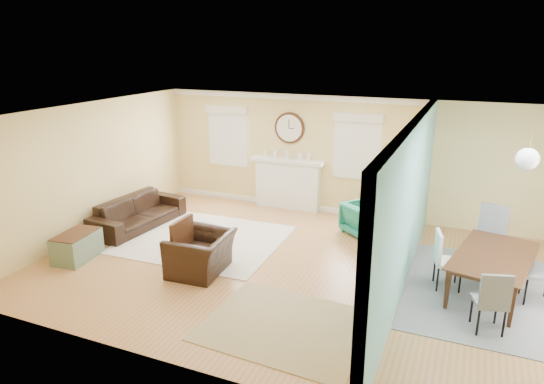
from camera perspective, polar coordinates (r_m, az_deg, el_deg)
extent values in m
plane|color=#AE7237|center=(8.30, 4.34, -9.15)|extent=(9.00, 9.00, 0.00)
cube|color=#D4B972|center=(10.61, 9.72, 4.00)|extent=(9.00, 0.02, 2.60)
cube|color=#D4B972|center=(5.25, -6.04, -9.84)|extent=(9.00, 0.02, 2.60)
cube|color=#D4B972|center=(10.10, -20.45, 2.49)|extent=(0.02, 6.00, 2.60)
cube|color=white|center=(7.52, 4.79, 8.90)|extent=(9.00, 6.00, 0.02)
cube|color=#D4B972|center=(8.84, 16.75, 0.85)|extent=(0.12, 3.20, 2.60)
cube|color=#D4B972|center=(5.22, 11.59, -10.30)|extent=(0.12, 1.00, 2.60)
cube|color=#D4B972|center=(6.16, 14.86, 4.65)|extent=(0.12, 1.80, 0.40)
cube|color=white|center=(7.40, 14.60, -3.79)|extent=(0.04, 0.12, 2.20)
cube|color=white|center=(5.76, 11.80, -9.80)|extent=(0.04, 0.12, 2.20)
cube|color=white|center=(6.22, 14.08, 2.91)|extent=(0.04, 1.92, 0.12)
cube|color=#6EB0A7|center=(7.50, 16.01, -1.98)|extent=(0.02, 6.00, 2.60)
cube|color=white|center=(11.11, 1.84, 0.85)|extent=(1.50, 0.24, 1.10)
cube|color=white|center=(10.93, 1.81, 3.72)|extent=(1.70, 0.30, 0.08)
cube|color=black|center=(11.21, 2.02, 0.73)|extent=(0.85, 0.02, 0.75)
cube|color=gold|center=(11.14, 1.82, 0.19)|extent=(0.85, 0.02, 0.62)
cylinder|color=#422416|center=(10.90, 2.08, 7.54)|extent=(0.70, 0.06, 0.70)
cylinder|color=silver|center=(10.87, 2.01, 7.51)|extent=(0.60, 0.01, 0.60)
cube|color=black|center=(10.84, 2.01, 8.03)|extent=(0.02, 0.01, 0.20)
cube|color=black|center=(10.84, 2.30, 7.49)|extent=(0.12, 0.01, 0.02)
cube|color=white|center=(11.59, -5.14, 6.56)|extent=(0.90, 0.03, 1.30)
cube|color=white|center=(11.57, -5.21, 6.54)|extent=(1.00, 0.04, 1.40)
cube|color=#EFE5CF|center=(11.43, -5.39, 9.61)|extent=(1.05, 0.10, 0.18)
cube|color=white|center=(10.52, 10.03, 5.28)|extent=(0.90, 0.03, 1.30)
cube|color=white|center=(10.49, 9.99, 5.25)|extent=(1.00, 0.04, 1.40)
cube|color=#EFE5CF|center=(10.35, 10.12, 8.62)|extent=(1.05, 0.10, 0.18)
cylinder|color=gold|center=(7.21, 28.12, 5.37)|extent=(0.02, 0.02, 0.30)
sphere|color=white|center=(7.26, 27.84, 3.44)|extent=(0.30, 0.30, 0.30)
cube|color=#EFE5CF|center=(9.56, -7.99, -5.54)|extent=(3.01, 2.63, 0.02)
cube|color=tan|center=(6.81, 1.67, -15.45)|extent=(2.25, 1.88, 0.01)
cube|color=slate|center=(8.26, 24.38, -10.87)|extent=(2.48, 3.10, 0.01)
imported|color=black|center=(10.41, -15.45, -2.32)|extent=(1.02, 2.19, 0.62)
imported|color=black|center=(8.16, -8.34, -7.16)|extent=(0.97, 1.10, 0.68)
imported|color=#156549|center=(9.83, 10.65, -3.10)|extent=(0.97, 0.97, 0.64)
cube|color=#5E745A|center=(9.26, -21.96, -5.97)|extent=(0.61, 0.89, 0.47)
cube|color=#422416|center=(9.17, -22.13, -4.57)|extent=(0.58, 0.85, 0.02)
cube|color=#A16A3A|center=(9.53, 14.23, -3.47)|extent=(0.49, 1.47, 0.80)
cube|color=#422416|center=(9.10, 12.30, -3.31)|extent=(0.01, 0.39, 0.22)
cube|color=#422416|center=(9.20, 12.19, -4.88)|extent=(0.01, 0.39, 0.22)
cube|color=#422416|center=(9.51, 12.81, -2.44)|extent=(0.01, 0.39, 0.22)
cube|color=#422416|center=(9.60, 12.70, -3.96)|extent=(0.01, 0.39, 0.22)
cube|color=#422416|center=(9.92, 13.28, -1.64)|extent=(0.01, 0.39, 0.22)
cube|color=#422416|center=(10.01, 13.17, -3.11)|extent=(0.01, 0.39, 0.22)
imported|color=black|center=(9.31, 14.42, 0.59)|extent=(0.18, 1.05, 0.60)
cylinder|color=white|center=(8.48, 13.33, -7.13)|extent=(0.34, 0.34, 0.50)
imported|color=#337F33|center=(8.30, 13.56, -4.12)|extent=(0.48, 0.43, 0.46)
imported|color=#422416|center=(8.12, 24.66, -8.88)|extent=(1.38, 2.01, 0.65)
cube|color=slate|center=(9.04, 24.13, -5.00)|extent=(0.55, 0.55, 0.05)
cube|color=slate|center=(8.95, 24.34, -3.36)|extent=(0.46, 0.15, 0.55)
cylinder|color=black|center=(9.28, 25.30, -6.35)|extent=(0.03, 0.03, 0.46)
cylinder|color=black|center=(8.94, 24.83, -7.17)|extent=(0.03, 0.03, 0.46)
cylinder|color=black|center=(9.34, 23.06, -5.91)|extent=(0.03, 0.03, 0.46)
cylinder|color=black|center=(9.00, 22.51, -6.71)|extent=(0.03, 0.03, 0.46)
cube|color=slate|center=(7.11, 24.20, -11.69)|extent=(0.49, 0.49, 0.05)
cube|color=slate|center=(7.01, 24.44, -10.00)|extent=(0.39, 0.16, 0.47)
cylinder|color=black|center=(7.04, 23.07, -13.97)|extent=(0.03, 0.03, 0.40)
cylinder|color=black|center=(7.30, 22.39, -12.69)|extent=(0.03, 0.03, 0.40)
cylinder|color=black|center=(7.14, 25.61, -13.86)|extent=(0.03, 0.03, 0.40)
cylinder|color=black|center=(7.40, 24.84, -12.61)|extent=(0.03, 0.03, 0.40)
cube|color=white|center=(8.02, 20.04, -7.76)|extent=(0.49, 0.49, 0.05)
cube|color=white|center=(7.93, 20.22, -6.17)|extent=(0.14, 0.41, 0.48)
cylinder|color=black|center=(8.23, 18.54, -8.72)|extent=(0.03, 0.03, 0.41)
cylinder|color=black|center=(8.30, 20.81, -8.77)|extent=(0.03, 0.03, 0.41)
cylinder|color=black|center=(7.94, 18.89, -9.75)|extent=(0.03, 0.03, 0.41)
cylinder|color=black|center=(8.01, 21.25, -9.79)|extent=(0.03, 0.03, 0.41)
cube|color=slate|center=(8.14, 28.88, -8.37)|extent=(0.48, 0.48, 0.05)
cube|color=slate|center=(8.05, 29.14, -6.71)|extent=(0.10, 0.43, 0.51)
cylinder|color=black|center=(8.05, 27.67, -10.41)|extent=(0.03, 0.03, 0.43)
cylinder|color=black|center=(8.36, 27.21, -9.34)|extent=(0.03, 0.03, 0.43)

